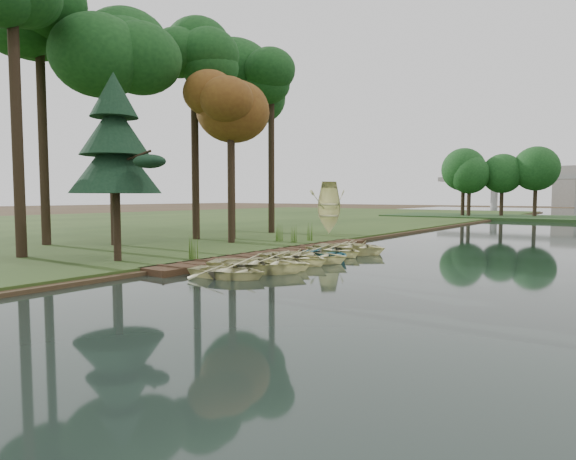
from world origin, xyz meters
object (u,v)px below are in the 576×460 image
Objects in this scene: boardwalk at (279,253)px; rowboat_0 at (228,269)px; rowboat_1 at (258,262)px; stored_rowboat at (328,228)px; pine_tree at (115,145)px; rowboat_2 at (279,261)px.

rowboat_0 is (2.65, -6.53, 0.22)m from boardwalk.
rowboat_1 is at bearing -61.04° from boardwalk.
stored_rowboat reaches higher than rowboat_0.
stored_rowboat is at bearing 109.29° from boardwalk.
stored_rowboat is at bearing 91.89° from pine_tree.
stored_rowboat is 18.68m from pine_tree.
rowboat_0 is at bearing 153.56° from rowboat_1.
rowboat_2 reaches higher than boardwalk.
pine_tree reaches higher than rowboat_1.
pine_tree is at bearing -140.12° from stored_rowboat.
rowboat_2 is at bearing -117.58° from stored_rowboat.
stored_rowboat reaches higher than boardwalk.
rowboat_1 is at bearing -14.15° from rowboat_0.
stored_rowboat reaches higher than rowboat_2.
boardwalk is 5.18× the size of rowboat_0.
pine_tree is at bearing 84.99° from rowboat_0.
rowboat_2 is at bearing -14.32° from rowboat_0.
stored_rowboat is at bearing 8.35° from rowboat_0.
pine_tree reaches higher than boardwalk.
rowboat_1 is at bearing 176.96° from rowboat_2.
boardwalk is at bearing 37.10° from rowboat_2.
pine_tree is at bearing -113.86° from boardwalk.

